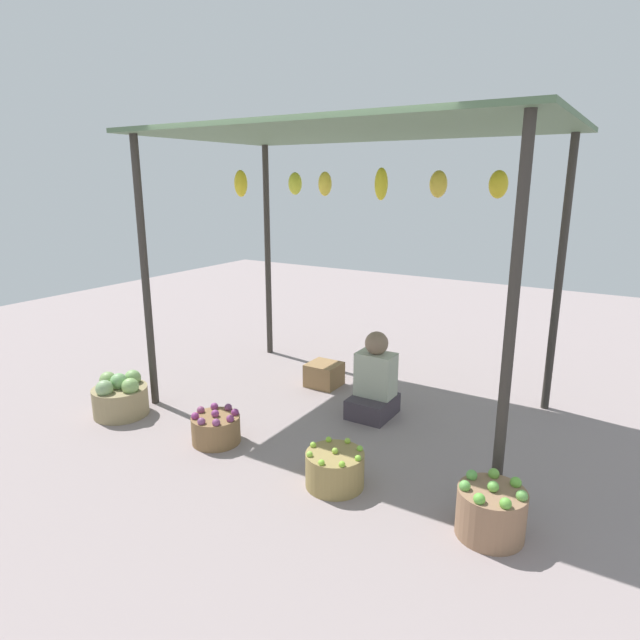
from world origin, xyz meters
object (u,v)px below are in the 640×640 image
basket_limes (335,469)px  basket_green_apples (491,511)px  basket_cabbages (120,397)px  basket_purple_onions (216,428)px  wooden_crate_near_vendor (324,374)px  vendor_person (374,384)px

basket_limes → basket_green_apples: 1.07m
basket_limes → basket_cabbages: bearing=-179.9°
basket_cabbages → basket_purple_onions: bearing=2.8°
basket_purple_onions → basket_limes: bearing=-2.6°
basket_cabbages → wooden_crate_near_vendor: size_ratio=1.50×
basket_cabbages → basket_green_apples: basket_cabbages is taller
vendor_person → basket_limes: size_ratio=1.89×
vendor_person → basket_green_apples: vendor_person is taller
basket_green_apples → wooden_crate_near_vendor: basket_green_apples is taller
basket_cabbages → basket_limes: (2.25, 0.00, -0.04)m
basket_purple_onions → basket_limes: 1.15m
basket_purple_onions → wooden_crate_near_vendor: bearing=86.2°
basket_limes → wooden_crate_near_vendor: 1.90m
vendor_person → basket_green_apples: size_ratio=1.90×
basket_cabbages → vendor_person: bearing=31.7°
basket_limes → vendor_person: bearing=103.5°
basket_green_apples → basket_limes: bearing=-178.8°
vendor_person → basket_purple_onions: 1.45m
basket_cabbages → basket_green_apples: (3.32, 0.02, -0.01)m
basket_purple_onions → basket_green_apples: bearing=-0.8°
basket_purple_onions → basket_limes: basket_limes is taller
basket_purple_onions → wooden_crate_near_vendor: (0.10, 1.53, -0.00)m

